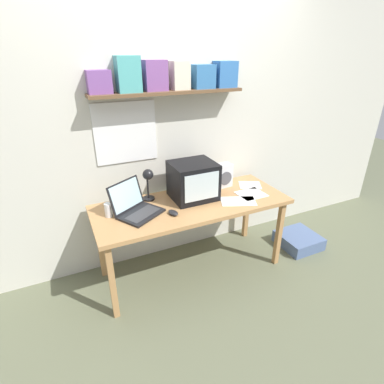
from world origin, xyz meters
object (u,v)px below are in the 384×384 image
object	(u,v)px
corner_desk	(192,209)
loose_paper_near_laptop	(238,201)
laptop	(135,206)
space_heater	(223,175)
loose_paper_near_monitor	(251,194)
printed_handout	(250,185)
floor_cushion	(298,240)
crt_monitor	(193,181)
desk_lamp	(148,180)
computer_mouse	(173,213)
juice_glass	(109,210)

from	to	relation	value
corner_desk	loose_paper_near_laptop	bearing A→B (deg)	-21.72
laptop	loose_paper_near_laptop	distance (m)	0.88
corner_desk	laptop	distance (m)	0.50
space_heater	loose_paper_near_monitor	bearing A→B (deg)	-65.45
laptop	space_heater	size ratio (longest dim) A/B	1.96
printed_handout	floor_cushion	size ratio (longest dim) A/B	0.68
crt_monitor	loose_paper_near_laptop	world-z (taller)	crt_monitor
desk_lamp	loose_paper_near_laptop	size ratio (longest dim) A/B	0.88
floor_cushion	space_heater	bearing A→B (deg)	156.98
laptop	loose_paper_near_monitor	bearing A→B (deg)	-37.00
printed_handout	crt_monitor	bearing A→B (deg)	-179.33
desk_lamp	computer_mouse	xyz separation A→B (m)	(0.10, -0.30, -0.19)
loose_paper_near_monitor	printed_handout	xyz separation A→B (m)	(0.11, 0.17, 0.00)
laptop	loose_paper_near_laptop	bearing A→B (deg)	-42.96
crt_monitor	laptop	bearing A→B (deg)	-173.99
corner_desk	loose_paper_near_laptop	world-z (taller)	loose_paper_near_laptop
laptop	floor_cushion	world-z (taller)	laptop
laptop	floor_cushion	xyz separation A→B (m)	(1.67, -0.17, -0.70)
laptop	desk_lamp	size ratio (longest dim) A/B	1.46
corner_desk	juice_glass	xyz separation A→B (m)	(-0.69, 0.06, 0.11)
space_heater	loose_paper_near_laptop	bearing A→B (deg)	-101.11
laptop	desk_lamp	world-z (taller)	desk_lamp
laptop	desk_lamp	distance (m)	0.26
laptop	juice_glass	world-z (taller)	laptop
floor_cushion	juice_glass	bearing A→B (deg)	173.83
space_heater	crt_monitor	bearing A→B (deg)	-169.13
desk_lamp	space_heater	world-z (taller)	desk_lamp
desk_lamp	printed_handout	size ratio (longest dim) A/B	1.13
space_heater	printed_handout	distance (m)	0.29
space_heater	printed_handout	world-z (taller)	space_heater
corner_desk	juice_glass	size ratio (longest dim) A/B	14.92
laptop	printed_handout	distance (m)	1.15
laptop	computer_mouse	world-z (taller)	laptop
desk_lamp	juice_glass	size ratio (longest dim) A/B	2.67
corner_desk	space_heater	world-z (taller)	space_heater
laptop	computer_mouse	bearing A→B (deg)	-61.43
computer_mouse	printed_handout	distance (m)	0.91
crt_monitor	juice_glass	size ratio (longest dim) A/B	3.35
space_heater	loose_paper_near_monitor	distance (m)	0.32
desk_lamp	printed_handout	bearing A→B (deg)	2.39
desk_lamp	computer_mouse	world-z (taller)	desk_lamp
loose_paper_near_monitor	laptop	bearing A→B (deg)	174.24
laptop	corner_desk	bearing A→B (deg)	-34.81
crt_monitor	printed_handout	world-z (taller)	crt_monitor
corner_desk	desk_lamp	world-z (taller)	desk_lamp
juice_glass	floor_cushion	xyz separation A→B (m)	(1.86, -0.20, -0.69)
corner_desk	laptop	bearing A→B (deg)	176.44
laptop	floor_cushion	size ratio (longest dim) A/B	1.13
space_heater	printed_handout	xyz separation A→B (m)	(0.26, -0.09, -0.11)
corner_desk	computer_mouse	bearing A→B (deg)	-150.79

